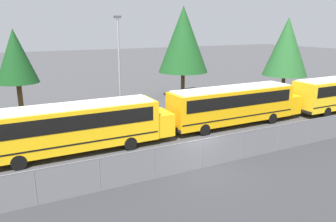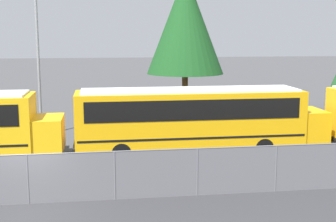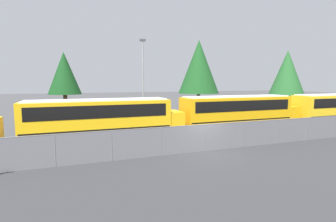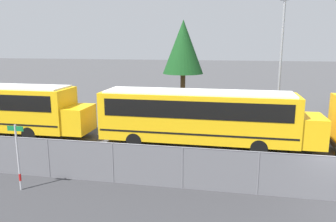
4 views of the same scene
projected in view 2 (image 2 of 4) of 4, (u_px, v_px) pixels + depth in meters
The scene contains 5 objects.
ground_plane at pixel (29, 204), 16.40m from camera, with size 200.00×200.00×0.00m, color #424244.
fence at pixel (28, 179), 16.24m from camera, with size 90.32×0.07×1.81m.
school_bus_3 at pixel (195, 116), 23.02m from camera, with size 12.53×2.56×3.24m.
light_pole at pixel (38, 52), 26.65m from camera, with size 0.60×0.24×8.91m.
tree_2 at pixel (185, 23), 33.70m from camera, with size 5.59×5.59×10.27m.
Camera 2 is at (2.56, -16.18, 5.91)m, focal length 50.00 mm.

